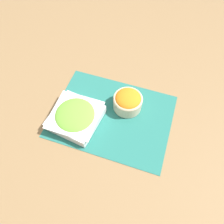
{
  "coord_description": "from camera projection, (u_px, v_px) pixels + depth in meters",
  "views": [
    {
      "loc": [
        0.15,
        -0.44,
        0.81
      ],
      "look_at": [
        0.0,
        0.0,
        0.03
      ],
      "focal_mm": 35.0,
      "sensor_mm": 36.0,
      "label": 1
    }
  ],
  "objects": [
    {
      "name": "ground_plane",
      "position": [
        112.0,
        116.0,
        0.93
      ],
      "size": [
        3.0,
        3.0,
        0.0
      ],
      "primitive_type": "plane",
      "color": "olive"
    },
    {
      "name": "placemat",
      "position": [
        112.0,
        116.0,
        0.93
      ],
      "size": [
        0.5,
        0.37,
        0.0
      ],
      "color": "#236B60",
      "rests_on": "ground_plane"
    },
    {
      "name": "carrot_bowl",
      "position": [
        128.0,
        101.0,
        0.92
      ],
      "size": [
        0.12,
        0.12,
        0.08
      ],
      "color": "beige",
      "rests_on": "placemat"
    },
    {
      "name": "lettuce_bowl",
      "position": [
        75.0,
        116.0,
        0.89
      ],
      "size": [
        0.21,
        0.21,
        0.06
      ],
      "color": "white",
      "rests_on": "placemat"
    }
  ]
}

